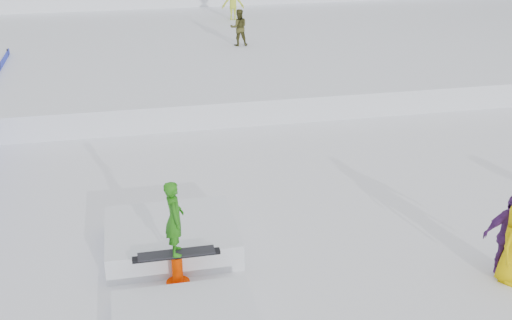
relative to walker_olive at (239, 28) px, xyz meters
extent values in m
plane|color=white|center=(-2.37, -14.15, -1.52)|extent=(120.00, 120.00, 0.00)
cube|color=white|center=(-2.37, 1.85, -1.12)|extent=(50.00, 18.00, 0.80)
cylinder|color=black|center=(-8.87, -1.85, -0.97)|extent=(0.05, 0.05, 1.10)
cylinder|color=black|center=(-8.87, 0.05, -0.97)|extent=(0.05, 0.05, 1.10)
imported|color=#43411A|center=(0.00, 0.00, 0.00)|extent=(0.73, 0.58, 1.45)
imported|color=#B9CE2D|center=(0.69, 5.25, 0.08)|extent=(1.13, 0.77, 1.62)
imported|color=#562570|center=(2.13, -15.97, -0.69)|extent=(1.02, 0.52, 1.67)
cube|color=white|center=(-3.97, -13.75, -1.25)|extent=(2.60, 2.20, 0.54)
cube|color=white|center=(-3.97, -16.25, -1.37)|extent=(2.40, 1.60, 0.30)
cylinder|color=#FA4401|center=(-3.97, -15.05, -1.49)|extent=(0.44, 0.44, 0.06)
cylinder|color=#FA4401|center=(-3.97, -15.05, -1.22)|extent=(0.20, 0.20, 0.60)
cube|color=black|center=(-3.97, -15.05, -0.89)|extent=(1.60, 0.16, 0.06)
cube|color=black|center=(-3.97, -15.05, -0.85)|extent=(1.40, 0.28, 0.03)
imported|color=#217611|center=(-3.97, -15.05, -0.12)|extent=(0.34, 0.52, 1.42)
camera|label=1|loc=(-4.62, -25.14, 5.36)|focal=45.00mm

